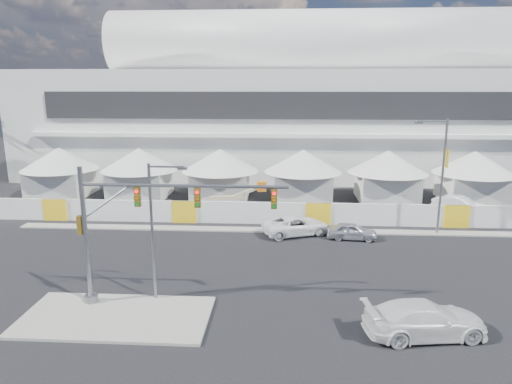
# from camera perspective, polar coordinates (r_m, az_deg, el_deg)

# --- Properties ---
(ground) EXTENTS (160.00, 160.00, 0.00)m
(ground) POSITION_cam_1_polar(r_m,az_deg,el_deg) (27.73, -2.85, -12.83)
(ground) COLOR black
(ground) RESTS_ON ground
(median_island) EXTENTS (10.00, 5.00, 0.15)m
(median_island) POSITION_cam_1_polar(r_m,az_deg,el_deg) (26.42, -17.09, -14.67)
(median_island) COLOR gray
(median_island) RESTS_ON ground
(far_curb) EXTENTS (80.00, 1.20, 0.12)m
(far_curb) POSITION_cam_1_polar(r_m,az_deg,el_deg) (42.77, 27.03, -4.71)
(far_curb) COLOR gray
(far_curb) RESTS_ON ground
(stadium) EXTENTS (80.00, 24.80, 21.98)m
(stadium) POSITION_cam_1_polar(r_m,az_deg,el_deg) (66.57, 8.66, 10.76)
(stadium) COLOR silver
(stadium) RESTS_ON ground
(tent_row) EXTENTS (53.40, 8.40, 5.40)m
(tent_row) POSITION_cam_1_polar(r_m,az_deg,el_deg) (49.63, 0.69, 2.77)
(tent_row) COLOR silver
(tent_row) RESTS_ON ground
(hoarding_fence) EXTENTS (70.00, 0.25, 2.00)m
(hoarding_fence) POSITION_cam_1_polar(r_m,az_deg,el_deg) (40.93, 7.75, -2.72)
(hoarding_fence) COLOR white
(hoarding_fence) RESTS_ON ground
(sedan_silver) EXTENTS (1.94, 4.10, 1.36)m
(sedan_silver) POSITION_cam_1_polar(r_m,az_deg,el_deg) (37.73, 11.88, -4.80)
(sedan_silver) COLOR silver
(sedan_silver) RESTS_ON ground
(pickup_curb) EXTENTS (4.47, 6.18, 1.56)m
(pickup_curb) POSITION_cam_1_polar(r_m,az_deg,el_deg) (38.18, 5.07, -4.17)
(pickup_curb) COLOR white
(pickup_curb) RESTS_ON ground
(pickup_near) EXTENTS (3.36, 6.36, 1.76)m
(pickup_near) POSITION_cam_1_polar(r_m,az_deg,el_deg) (24.87, 20.35, -14.69)
(pickup_near) COLOR silver
(pickup_near) RESTS_ON ground
(lot_car_a) EXTENTS (4.54, 4.95, 1.65)m
(lot_car_a) POSITION_cam_1_polar(r_m,az_deg,el_deg) (48.39, 24.11, -1.50)
(lot_car_a) COLOR white
(lot_car_a) RESTS_ON ground
(lot_car_b) EXTENTS (2.52, 4.32, 1.38)m
(lot_car_b) POSITION_cam_1_polar(r_m,az_deg,el_deg) (47.40, 28.60, -2.43)
(lot_car_b) COLOR black
(lot_car_b) RESTS_ON ground
(traffic_mast) EXTENTS (11.50, 0.76, 7.81)m
(traffic_mast) POSITION_cam_1_polar(r_m,az_deg,el_deg) (25.88, -15.78, -4.44)
(traffic_mast) COLOR gray
(traffic_mast) RESTS_ON median_island
(streetlight_median) EXTENTS (2.19, 0.22, 7.90)m
(streetlight_median) POSITION_cam_1_polar(r_m,az_deg,el_deg) (26.07, -12.46, -3.79)
(streetlight_median) COLOR slate
(streetlight_median) RESTS_ON median_island
(streetlight_curb) EXTENTS (2.84, 0.64, 9.58)m
(streetlight_curb) POSITION_cam_1_polar(r_m,az_deg,el_deg) (39.92, 22.03, 2.73)
(streetlight_curb) COLOR slate
(streetlight_curb) RESTS_ON ground
(boom_lift) EXTENTS (6.53, 2.04, 3.24)m
(boom_lift) POSITION_cam_1_polar(r_m,az_deg,el_deg) (43.24, -4.20, -1.94)
(boom_lift) COLOR orange
(boom_lift) RESTS_ON ground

